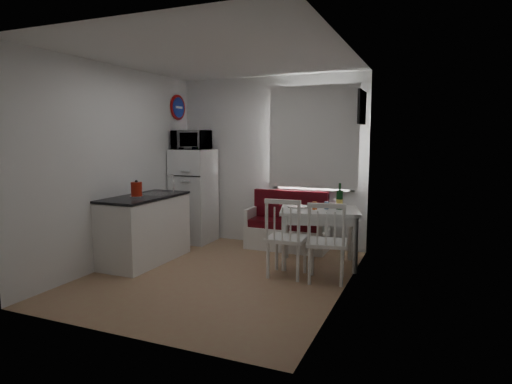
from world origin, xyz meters
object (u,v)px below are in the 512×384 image
kitchen_counter (145,228)px  kettle (137,189)px  microwave (191,140)px  wine_bottle (340,196)px  dining_table (319,216)px  chair_left (284,229)px  fridge (194,196)px  chair_right (325,234)px  bench (287,230)px

kitchen_counter → kettle: 0.60m
kitchen_counter → microwave: (0.02, 1.19, 1.18)m
kettle → wine_bottle: size_ratio=0.65×
wine_bottle → kettle: bearing=-156.6°
microwave → wine_bottle: (2.43, -0.37, -0.71)m
dining_table → kettle: 2.38m
chair_left → fridge: fridge is taller
chair_right → fridge: bearing=144.1°
dining_table → kettle: bearing=-172.1°
kitchen_counter → chair_left: bearing=1.5°
chair_left → fridge: size_ratio=0.35×
kettle → bench: bearing=46.1°
chair_right → microwave: (-2.43, 1.14, 1.05)m
fridge → chair_left: bearing=-31.6°
dining_table → fridge: 2.25m
chair_left → wine_bottle: bearing=55.2°
kitchen_counter → microwave: microwave is taller
kitchen_counter → chair_right: size_ratio=2.58×
kitchen_counter → bench: size_ratio=1.08×
fridge → kettle: (0.03, -1.46, 0.27)m
chair_left → wine_bottle: 0.97m
kitchen_counter → kettle: (0.05, -0.22, 0.56)m
fridge → wine_bottle: bearing=-9.9°
kitchen_counter → bench: 2.07m
bench → dining_table: bearing=-44.4°
chair_left → kettle: size_ratio=2.31×
bench → wine_bottle: 1.21m
bench → chair_right: bearing=-55.7°
kitchen_counter → wine_bottle: kitchen_counter is taller
bench → wine_bottle: (0.89, -0.53, 0.63)m
chair_left → chair_right: (0.49, 0.00, -0.01)m
dining_table → wine_bottle: (0.24, 0.10, 0.26)m
bench → dining_table: size_ratio=1.06×
wine_bottle → fridge: bearing=170.1°
kitchen_counter → chair_right: bearing=1.2°
chair_right → kettle: kettle is taller
chair_left → fridge: 2.28m
microwave → kitchen_counter: bearing=-90.9°
chair_left → chair_right: bearing=-2.1°
chair_right → wine_bottle: bearing=80.2°
bench → wine_bottle: size_ratio=3.57×
dining_table → chair_left: size_ratio=2.22×
bench → chair_left: (0.40, -1.30, 0.31)m
microwave → bench: bearing=5.8°
kettle → dining_table: bearing=23.5°
bench → wine_bottle: bearing=-31.0°
chair_left → wine_bottle: wine_bottle is taller
chair_right → wine_bottle: 0.84m
kitchen_counter → microwave: bearing=89.1°
kitchen_counter → chair_left: kitchen_counter is taller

